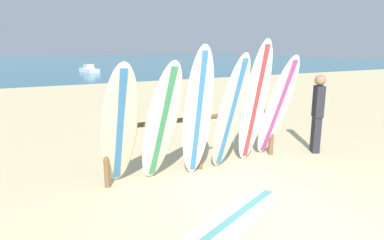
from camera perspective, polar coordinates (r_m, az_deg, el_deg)
The scene contains 12 objects.
ground_plane at distance 4.27m, azimuth 18.86°, elevation -18.60°, with size 120.00×120.00×0.00m, color beige.
ocean_water at distance 60.50m, azimuth -26.33°, elevation 9.13°, with size 120.00×80.00×0.01m, color teal.
surfboard_rack at distance 5.84m, azimuth 1.41°, elevation -1.73°, with size 3.47×0.09×1.09m.
surfboard_leaning_far_left at distance 4.96m, azimuth -12.48°, elevation -1.35°, with size 0.61×1.02×2.00m.
surfboard_leaning_left at distance 5.08m, azimuth -5.34°, elevation -0.74°, with size 0.67×0.95×2.00m.
surfboard_leaning_center_left at distance 5.29m, azimuth 1.03°, elevation 1.03°, with size 0.58×0.73×2.22m.
surfboard_leaning_center at distance 5.58m, azimuth 6.63°, elevation 0.93°, with size 0.50×0.88×2.10m.
surfboard_leaning_center_right at distance 6.07m, azimuth 10.83°, elevation 2.77°, with size 0.56×0.78×2.32m.
surfboard_leaning_right at distance 6.48m, azimuth 14.53°, elevation 2.00°, with size 0.60×1.01×2.05m.
surfboard_lying_on_sand at distance 4.21m, azimuth 5.80°, elevation -17.90°, with size 2.63×1.57×0.08m.
beachgoer_standing at distance 7.23m, azimuth 20.97°, elevation 1.54°, with size 0.27×0.31×1.62m.
small_boat_offshore at distance 30.96m, azimuth -17.42°, elevation 8.35°, with size 1.22×3.13×0.71m.
Camera 1 is at (-2.80, -2.40, 2.16)m, focal length 30.76 mm.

